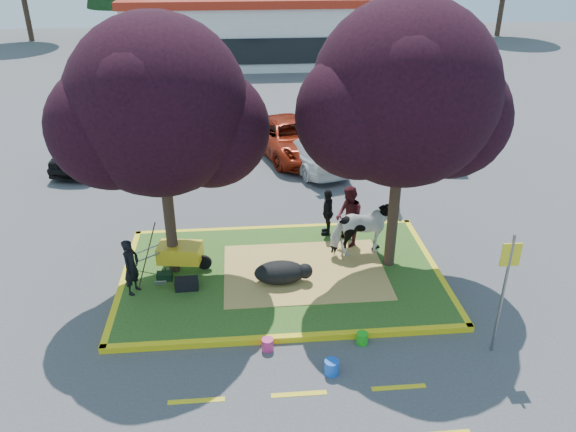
{
  "coord_description": "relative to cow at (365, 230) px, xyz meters",
  "views": [
    {
      "loc": [
        -0.96,
        -12.39,
        8.09
      ],
      "look_at": [
        0.21,
        0.5,
        1.55
      ],
      "focal_mm": 35.0,
      "sensor_mm": 36.0,
      "label": 1
    }
  ],
  "objects": [
    {
      "name": "bucket_pink",
      "position": [
        -2.85,
        -3.55,
        -0.78
      ],
      "size": [
        0.34,
        0.34,
        0.28
      ],
      "primitive_type": "cylinder",
      "rotation": [
        0.0,
        0.0,
        0.42
      ],
      "color": "#CE2D6B",
      "rests_on": "ground"
    },
    {
      "name": "curb_far",
      "position": [
        -2.32,
        1.85,
        -0.84
      ],
      "size": [
        8.3,
        0.16,
        0.15
      ],
      "primitive_type": "cube",
      "color": "yellow",
      "rests_on": "ground"
    },
    {
      "name": "bucket_blue",
      "position": [
        -1.59,
        -4.41,
        -0.76
      ],
      "size": [
        0.37,
        0.37,
        0.32
      ],
      "primitive_type": "cylinder",
      "rotation": [
        0.0,
        0.0,
        0.29
      ],
      "color": "blue",
      "rests_on": "ground"
    },
    {
      "name": "curb_near",
      "position": [
        -2.32,
        -3.31,
        -0.84
      ],
      "size": [
        8.3,
        0.16,
        0.15
      ],
      "primitive_type": "cube",
      "color": "yellow",
      "rests_on": "ground"
    },
    {
      "name": "car_silver",
      "position": [
        -5.18,
        7.37,
        -0.32
      ],
      "size": [
        2.61,
        3.86,
        1.2
      ],
      "primitive_type": "imported",
      "rotation": [
        0.0,
        0.0,
        2.74
      ],
      "color": "#9B9EA2",
      "rests_on": "ground"
    },
    {
      "name": "visitor_b",
      "position": [
        -0.81,
        1.3,
        -0.06
      ],
      "size": [
        0.52,
        0.88,
        1.41
      ],
      "primitive_type": "imported",
      "rotation": [
        0.0,
        0.0,
        -1.79
      ],
      "color": "black",
      "rests_on": "median_island"
    },
    {
      "name": "fire_lane_stripe_a",
      "position": [
        -4.32,
        -4.93,
        -0.92
      ],
      "size": [
        1.1,
        0.12,
        0.01
      ],
      "primitive_type": "cube",
      "color": "yellow",
      "rests_on": "ground"
    },
    {
      "name": "ground",
      "position": [
        -2.32,
        -0.73,
        -0.92
      ],
      "size": [
        90.0,
        90.0,
        0.0
      ],
      "primitive_type": "plane",
      "color": "#424244",
      "rests_on": "ground"
    },
    {
      "name": "cow",
      "position": [
        0.0,
        0.0,
        0.0
      ],
      "size": [
        1.97,
        1.23,
        1.54
      ],
      "primitive_type": "imported",
      "rotation": [
        0.0,
        0.0,
        1.81
      ],
      "color": "silver",
      "rests_on": "median_island"
    },
    {
      "name": "gear_bag_dark",
      "position": [
        -4.73,
        -1.26,
        -0.62
      ],
      "size": [
        0.57,
        0.32,
        0.29
      ],
      "primitive_type": "cube",
      "rotation": [
        0.0,
        0.0,
        0.02
      ],
      "color": "black",
      "rests_on": "median_island"
    },
    {
      "name": "car_grey",
      "position": [
        4.69,
        7.69,
        -0.23
      ],
      "size": [
        2.11,
        4.39,
        1.39
      ],
      "primitive_type": "imported",
      "rotation": [
        0.0,
        0.0,
        -0.16
      ],
      "color": "slate",
      "rests_on": "ground"
    },
    {
      "name": "visitor_a",
      "position": [
        -0.32,
        0.6,
        0.11
      ],
      "size": [
        0.79,
        0.95,
        1.76
      ],
      "primitive_type": "imported",
      "rotation": [
        0.0,
        0.0,
        -1.41
      ],
      "color": "#431318",
      "rests_on": "median_island"
    },
    {
      "name": "straw_bedding",
      "position": [
        -1.72,
        -0.73,
        -0.76
      ],
      "size": [
        4.2,
        3.0,
        0.01
      ],
      "primitive_type": "cube",
      "color": "#DEB05B",
      "rests_on": "median_island"
    },
    {
      "name": "calf",
      "position": [
        -2.4,
        -1.17,
        -0.49
      ],
      "size": [
        1.32,
        0.77,
        0.57
      ],
      "primitive_type": "ellipsoid",
      "rotation": [
        0.0,
        0.0,
        -0.02
      ],
      "color": "black",
      "rests_on": "median_island"
    },
    {
      "name": "curb_left",
      "position": [
        -6.4,
        -0.73,
        -0.84
      ],
      "size": [
        0.16,
        5.3,
        0.15
      ],
      "primitive_type": "cube",
      "color": "yellow",
      "rests_on": "ground"
    },
    {
      "name": "tree_purple_right",
      "position": [
        0.61,
        -0.55,
        3.64
      ],
      "size": [
        5.3,
        4.4,
        6.82
      ],
      "color": "black",
      "rests_on": "median_island"
    },
    {
      "name": "tree_purple_left",
      "position": [
        -5.09,
        -0.35,
        3.44
      ],
      "size": [
        5.06,
        4.2,
        6.51
      ],
      "color": "black",
      "rests_on": "median_island"
    },
    {
      "name": "sign_post",
      "position": [
        1.98,
        -4.01,
        0.88
      ],
      "size": [
        0.4,
        0.06,
        2.86
      ],
      "rotation": [
        0.0,
        0.0,
        -0.01
      ],
      "color": "slate",
      "rests_on": "ground"
    },
    {
      "name": "handler",
      "position": [
        -6.02,
        -1.28,
        -0.05
      ],
      "size": [
        0.53,
        0.62,
        1.45
      ],
      "primitive_type": "imported",
      "rotation": [
        0.0,
        0.0,
        1.16
      ],
      "color": "black",
      "rests_on": "median_island"
    },
    {
      "name": "car_white",
      "position": [
        -0.56,
        6.88,
        -0.31
      ],
      "size": [
        2.88,
        4.54,
        1.23
      ],
      "primitive_type": "imported",
      "rotation": [
        0.0,
        0.0,
        3.44
      ],
      "color": "silver",
      "rests_on": "ground"
    },
    {
      "name": "retail_building",
      "position": [
        -0.32,
        27.25,
        1.33
      ],
      "size": [
        20.4,
        8.4,
        4.4
      ],
      "color": "silver",
      "rests_on": "ground"
    },
    {
      "name": "median_island",
      "position": [
        -2.32,
        -0.73,
        -0.84
      ],
      "size": [
        8.0,
        5.0,
        0.15
      ],
      "primitive_type": "cube",
      "color": "#294F18",
      "rests_on": "ground"
    },
    {
      "name": "car_red",
      "position": [
        -1.26,
        8.33,
        -0.2
      ],
      "size": [
        3.88,
        5.68,
        1.44
      ],
      "primitive_type": "imported",
      "rotation": [
        0.0,
        0.0,
        0.31
      ],
      "color": "maroon",
      "rests_on": "ground"
    },
    {
      "name": "curb_right",
      "position": [
        1.76,
        -0.73,
        -0.84
      ],
      "size": [
        0.16,
        5.3,
        0.15
      ],
      "primitive_type": "cube",
      "color": "yellow",
      "rests_on": "ground"
    },
    {
      "name": "wheelbarrow",
      "position": [
        -4.93,
        -0.36,
        -0.25
      ],
      "size": [
        1.99,
        0.82,
        0.75
      ],
      "rotation": [
        0.0,
        0.0,
        -0.15
      ],
      "color": "black",
      "rests_on": "median_island"
    },
    {
      "name": "car_black",
      "position": [
        -9.05,
        8.1,
        -0.16
      ],
      "size": [
        2.6,
        4.71,
        1.52
      ],
      "primitive_type": "imported",
      "rotation": [
        0.0,
        0.0,
        -0.19
      ],
      "color": "black",
      "rests_on": "ground"
    },
    {
      "name": "fire_lane_stripe_b",
      "position": [
        -2.32,
        -4.93,
        -0.92
      ],
      "size": [
        1.1,
        0.12,
        0.01
      ],
      "primitive_type": "cube",
      "color": "yellow",
      "rests_on": "ground"
    },
    {
      "name": "bucket_green",
      "position": [
        -0.77,
        -3.53,
        -0.78
      ],
      "size": [
        0.26,
        0.26,
        0.27
      ],
      "primitive_type": "cylinder",
      "rotation": [
        0.0,
        0.0,
        0.01
      ],
      "color": "green",
      "rests_on": "ground"
    },
    {
      "name": "fire_lane_stripe_c",
      "position": [
        -0.32,
        -4.93,
        -0.92
      ],
      "size": [
        1.1,
        0.12,
        0.01
      ],
      "primitive_type": "cube",
      "color": "yellow",
      "rests_on": "ground"
    },
    {
      "name": "gear_bag_green",
      "position": [
        -5.34,
        -0.79,
        -0.67
      ],
      "size": [
        0.39,
        0.25,
        0.2
      ],
      "primitive_type": "cube",
      "rotation": [
        0.0,
        0.0,
        0.02
      ],
      "color": "black",
      "rests_on": "median_island"
    }
  ]
}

